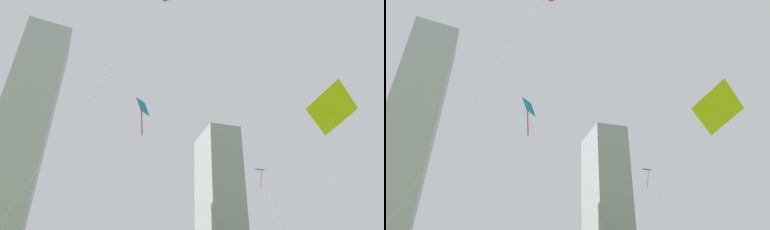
{
  "view_description": "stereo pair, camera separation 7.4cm",
  "coord_description": "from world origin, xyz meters",
  "views": [
    {
      "loc": [
        -8.89,
        -11.75,
        1.67
      ],
      "look_at": [
        -1.87,
        7.77,
        12.78
      ],
      "focal_mm": 27.93,
      "sensor_mm": 36.0,
      "label": 1
    },
    {
      "loc": [
        -8.82,
        -11.77,
        1.67
      ],
      "look_at": [
        -1.87,
        7.77,
        12.78
      ],
      "focal_mm": 27.93,
      "sensor_mm": 36.0,
      "label": 2
    }
  ],
  "objects": [
    {
      "name": "kite_flying_0",
      "position": [
        -5.5,
        9.03,
        13.09
      ],
      "size": [
        5.76,
        8.55,
        14.04
      ],
      "color": "silver",
      "rests_on": "ground"
    },
    {
      "name": "kite_flying_2",
      "position": [
        19.74,
        32.18,
        17.71
      ],
      "size": [
        1.7,
        7.66,
        18.45
      ],
      "color": "silver",
      "rests_on": "ground"
    },
    {
      "name": "kite_flying_3",
      "position": [
        3.84,
        -0.28,
        10.15
      ],
      "size": [
        5.78,
        9.43,
        10.93
      ],
      "color": "silver",
      "rests_on": "ground"
    },
    {
      "name": "distant_highrise_1",
      "position": [
        -35.03,
        108.96,
        48.89
      ],
      "size": [
        19.36,
        24.27,
        97.79
      ],
      "primitive_type": "cube",
      "rotation": [
        0.0,
        0.0,
        0.1
      ],
      "color": "#A8A8AD",
      "rests_on": "ground"
    },
    {
      "name": "distant_highrise_0",
      "position": [
        48.46,
        111.98,
        31.55
      ],
      "size": [
        16.41,
        25.42,
        63.11
      ],
      "primitive_type": "cube",
      "rotation": [
        0.0,
        0.0,
        -0.05
      ],
      "color": "#939399",
      "rests_on": "ground"
    }
  ]
}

